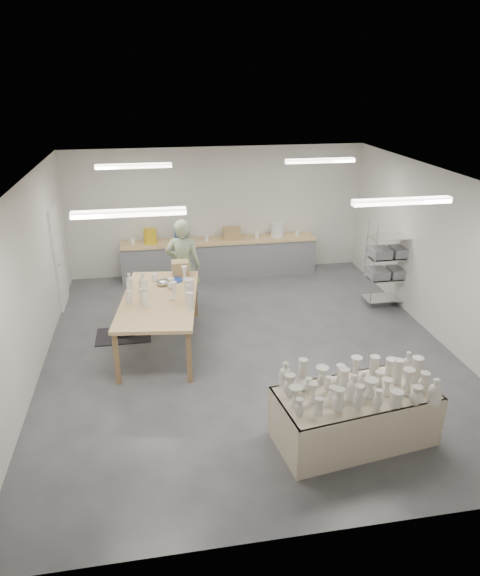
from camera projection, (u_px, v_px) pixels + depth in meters
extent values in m
plane|color=#424449|center=(248.00, 349.00, 9.10)|extent=(8.00, 8.00, 0.00)
cube|color=white|center=(250.00, 181.00, 7.94)|extent=(7.00, 8.00, 0.02)
cube|color=silver|center=(217.00, 211.00, 12.15)|extent=(7.00, 0.02, 3.00)
cube|color=silver|center=(328.00, 417.00, 4.89)|extent=(7.00, 0.02, 3.00)
cube|color=silver|center=(28.00, 284.00, 7.96)|extent=(0.02, 8.00, 3.00)
cube|color=silver|center=(443.00, 258.00, 9.08)|extent=(0.02, 8.00, 3.00)
cube|color=white|center=(59.00, 257.00, 10.50)|extent=(0.05, 0.90, 2.10)
cube|color=white|center=(129.00, 213.00, 6.31)|extent=(1.40, 0.12, 0.08)
cube|color=white|center=(402.00, 201.00, 6.89)|extent=(1.40, 0.12, 0.08)
cube|color=white|center=(134.00, 166.00, 9.49)|extent=(1.40, 0.12, 0.08)
cube|color=white|center=(320.00, 161.00, 10.06)|extent=(1.40, 0.12, 0.08)
cube|color=tan|center=(219.00, 241.00, 12.11)|extent=(4.60, 0.60, 0.06)
cube|color=slate|center=(220.00, 259.00, 12.28)|extent=(4.60, 0.55, 0.84)
cylinder|color=gold|center=(150.00, 236.00, 11.77)|extent=(0.30, 0.30, 0.34)
cylinder|color=#1E3BA2|center=(181.00, 235.00, 11.88)|extent=(0.30, 0.30, 0.34)
cylinder|color=white|center=(277.00, 230.00, 12.25)|extent=(0.30, 0.30, 0.34)
cube|color=#9F7D4D|center=(232.00, 233.00, 12.09)|extent=(0.40, 0.30, 0.28)
cylinder|color=white|center=(133.00, 241.00, 11.75)|extent=(0.10, 0.10, 0.14)
cylinder|color=white|center=(207.00, 237.00, 12.02)|extent=(0.10, 0.10, 0.14)
cylinder|color=white|center=(257.00, 235.00, 12.21)|extent=(0.10, 0.10, 0.14)
cylinder|color=white|center=(297.00, 233.00, 12.37)|extent=(0.10, 0.10, 0.14)
cylinder|color=silver|center=(374.00, 269.00, 10.27)|extent=(0.02, 0.02, 1.80)
cylinder|color=silver|center=(413.00, 267.00, 10.40)|extent=(0.02, 0.02, 1.80)
cylinder|color=silver|center=(365.00, 262.00, 10.67)|extent=(0.02, 0.02, 1.80)
cylinder|color=silver|center=(403.00, 260.00, 10.80)|extent=(0.02, 0.02, 1.80)
cube|color=silver|center=(385.00, 298.00, 10.82)|extent=(0.88, 0.48, 0.02)
cube|color=silver|center=(387.00, 278.00, 10.65)|extent=(0.88, 0.48, 0.02)
cube|color=silver|center=(389.00, 257.00, 10.48)|extent=(0.88, 0.48, 0.02)
cube|color=silver|center=(392.00, 236.00, 10.30)|extent=(0.88, 0.48, 0.02)
cube|color=slate|center=(378.00, 273.00, 10.57)|extent=(0.38, 0.42, 0.18)
cube|color=slate|center=(398.00, 272.00, 10.64)|extent=(0.38, 0.42, 0.18)
cube|color=slate|center=(380.00, 252.00, 10.39)|extent=(0.38, 0.42, 0.18)
cube|color=slate|center=(400.00, 251.00, 10.46)|extent=(0.38, 0.42, 0.18)
cube|color=olive|center=(354.00, 419.00, 6.77)|extent=(1.93, 1.09, 0.62)
cube|color=beige|center=(356.00, 394.00, 6.61)|extent=(2.19, 1.27, 0.03)
cube|color=beige|center=(368.00, 439.00, 6.32)|extent=(2.05, 0.33, 0.72)
cube|color=beige|center=(342.00, 396.00, 7.18)|extent=(2.05, 0.33, 0.72)
cube|color=tan|center=(159.00, 299.00, 8.87)|extent=(1.58, 2.66, 0.06)
cube|color=olive|center=(127.00, 361.00, 7.89)|extent=(0.08, 0.08, 0.89)
cube|color=olive|center=(199.00, 354.00, 8.07)|extent=(0.08, 0.08, 0.89)
cube|color=olive|center=(130.00, 299.00, 10.05)|extent=(0.08, 0.08, 0.89)
cube|color=olive|center=(187.00, 295.00, 10.23)|extent=(0.08, 0.08, 0.89)
ellipsoid|color=silver|center=(163.00, 282.00, 9.39)|extent=(0.26, 0.26, 0.12)
cylinder|color=#1E3BA2|center=(176.00, 280.00, 9.57)|extent=(0.26, 0.26, 0.03)
cylinder|color=white|center=(155.00, 277.00, 9.59)|extent=(0.11, 0.11, 0.12)
cube|color=#9F7D4D|center=(180.00, 268.00, 9.79)|extent=(0.32, 0.26, 0.28)
cube|color=black|center=(124.00, 335.00, 9.57)|extent=(1.00, 0.70, 0.02)
ellipsoid|color=white|center=(123.00, 331.00, 9.53)|extent=(0.43, 0.33, 0.17)
sphere|color=white|center=(130.00, 332.00, 9.47)|extent=(0.14, 0.14, 0.14)
imported|color=#97AB84|center=(183.00, 266.00, 10.26)|extent=(0.79, 0.61, 1.93)
cylinder|color=#A32A17|center=(184.00, 290.00, 10.75)|extent=(0.47, 0.47, 0.04)
cylinder|color=silver|center=(191.00, 296.00, 10.88)|extent=(0.02, 0.02, 0.32)
cylinder|color=silver|center=(178.00, 296.00, 10.90)|extent=(0.02, 0.02, 0.32)
cylinder|color=silver|center=(183.00, 300.00, 10.68)|extent=(0.02, 0.02, 0.32)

